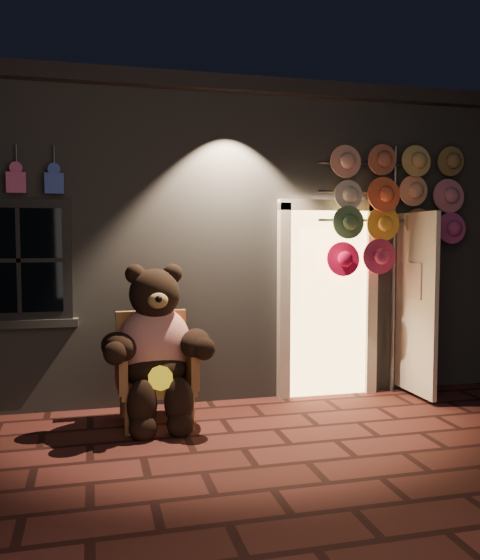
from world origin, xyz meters
name	(u,v)px	position (x,y,z in m)	size (l,w,h in m)	color
ground	(243,449)	(0.00, 0.00, 0.00)	(60.00, 60.00, 0.00)	#542420
shop_building	(176,240)	(0.00, 3.99, 1.74)	(7.30, 5.95, 3.51)	slate
wicker_armchair	(154,367)	(-0.64, 0.95, 0.52)	(0.74, 0.67, 1.05)	#9C6E3C
teddy_bear	(156,347)	(-0.64, 0.81, 0.74)	(1.13, 0.88, 1.55)	red
hat_rack	(394,203)	(2.06, 1.28, 2.15)	(1.72, 0.22, 2.81)	#59595E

